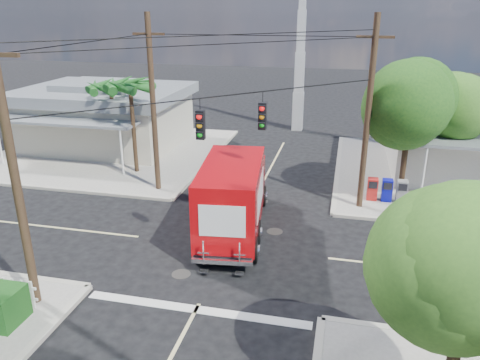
% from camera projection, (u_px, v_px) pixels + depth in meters
% --- Properties ---
extents(ground, '(120.00, 120.00, 0.00)m').
position_uv_depth(ground, '(229.00, 247.00, 19.08)').
color(ground, black).
rests_on(ground, ground).
extents(sidewalk_ne, '(14.12, 14.12, 0.14)m').
position_uv_depth(sidewalk_ne, '(460.00, 177.00, 26.69)').
color(sidewalk_ne, gray).
rests_on(sidewalk_ne, ground).
extents(sidewalk_nw, '(14.12, 14.12, 0.14)m').
position_uv_depth(sidewalk_nw, '(112.00, 152.00, 31.29)').
color(sidewalk_nw, gray).
rests_on(sidewalk_nw, ground).
extents(road_markings, '(32.00, 32.00, 0.01)m').
position_uv_depth(road_markings, '(219.00, 265.00, 17.74)').
color(road_markings, beige).
rests_on(road_markings, ground).
extents(building_nw, '(10.80, 10.20, 4.30)m').
position_uv_depth(building_nw, '(105.00, 115.00, 32.23)').
color(building_nw, beige).
rests_on(building_nw, sidewalk_nw).
extents(radio_tower, '(0.80, 0.80, 17.00)m').
position_uv_depth(radio_tower, '(300.00, 57.00, 35.27)').
color(radio_tower, silver).
rests_on(radio_tower, ground).
extents(tree_ne_front, '(4.21, 4.14, 6.66)m').
position_uv_depth(tree_ne_front, '(411.00, 107.00, 22.06)').
color(tree_ne_front, '#422D1C').
rests_on(tree_ne_front, sidewalk_ne).
extents(tree_ne_back, '(3.77, 3.66, 5.82)m').
position_uv_depth(tree_ne_back, '(459.00, 112.00, 23.72)').
color(tree_ne_back, '#422D1C').
rests_on(tree_ne_back, sidewalk_ne).
extents(tree_se, '(3.67, 3.54, 5.62)m').
position_uv_depth(tree_se, '(471.00, 276.00, 9.58)').
color(tree_se, '#422D1C').
rests_on(tree_se, sidewalk_se).
extents(palm_nw_front, '(3.01, 3.08, 5.59)m').
position_uv_depth(palm_nw_front, '(130.00, 87.00, 25.76)').
color(palm_nw_front, '#422D1C').
rests_on(palm_nw_front, sidewalk_nw).
extents(palm_nw_back, '(3.01, 3.08, 5.19)m').
position_uv_depth(palm_nw_back, '(111.00, 88.00, 27.68)').
color(palm_nw_back, '#422D1C').
rests_on(palm_nw_back, sidewalk_nw).
extents(utility_poles, '(12.00, 10.68, 9.00)m').
position_uv_depth(utility_poles, '(200.00, 124.00, 19.25)').
color(utility_poles, '#473321').
rests_on(utility_poles, ground).
extents(vending_boxes, '(1.90, 0.50, 1.10)m').
position_uv_depth(vending_boxes, '(387.00, 190.00, 23.13)').
color(vending_boxes, '#B31A17').
rests_on(vending_boxes, sidewalk_ne).
extents(delivery_truck, '(3.22, 7.79, 3.28)m').
position_uv_depth(delivery_truck, '(234.00, 195.00, 19.92)').
color(delivery_truck, black).
rests_on(delivery_truck, ground).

